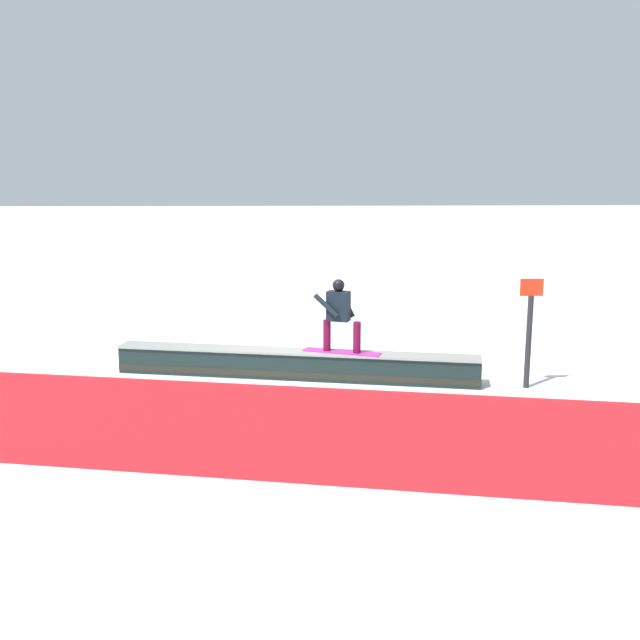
# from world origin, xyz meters

# --- Properties ---
(ground_plane) EXTENTS (120.00, 120.00, 0.00)m
(ground_plane) POSITION_xyz_m (0.00, 0.00, 0.00)
(ground_plane) COLOR white
(grind_box) EXTENTS (6.71, 1.78, 0.53)m
(grind_box) POSITION_xyz_m (0.00, 0.00, 0.24)
(grind_box) COLOR black
(grind_box) RESTS_ON ground_plane
(snowboarder) EXTENTS (1.45, 0.76, 1.35)m
(snowboarder) POSITION_xyz_m (-0.80, 0.15, 1.25)
(snowboarder) COLOR #B62A98
(snowboarder) RESTS_ON grind_box
(safety_fence) EXTENTS (9.66, 1.96, 1.24)m
(safety_fence) POSITION_xyz_m (0.00, 4.66, 0.62)
(safety_fence) COLOR red
(safety_fence) RESTS_ON ground_plane
(trail_marker) EXTENTS (0.40, 0.10, 1.96)m
(trail_marker) POSITION_xyz_m (-4.11, 0.72, 1.05)
(trail_marker) COLOR #262628
(trail_marker) RESTS_ON ground_plane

